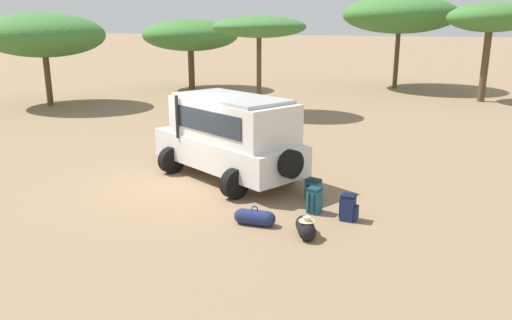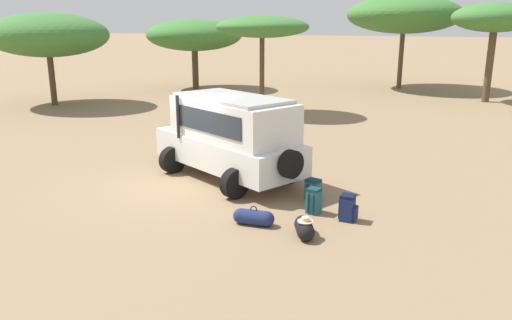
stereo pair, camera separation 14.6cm
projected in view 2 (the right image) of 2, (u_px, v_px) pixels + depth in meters
ground_plane at (183, 184)px, 14.21m from camera, size 320.00×320.00×0.00m
safari_vehicle at (230, 135)px, 14.35m from camera, size 5.35×3.93×2.44m
backpack_beside_front_wheel at (348, 208)px, 11.50m from camera, size 0.43×0.35×0.62m
backpack_cluster_center at (313, 190)px, 12.87m from camera, size 0.44×0.44×0.56m
backpack_near_rear_wheel at (314, 201)px, 11.95m from camera, size 0.36×0.42×0.63m
duffel_bag_low_black_case at (304, 228)px, 10.67m from camera, size 0.58×0.81×0.48m
duffel_bag_soft_canvas at (254, 217)px, 11.29m from camera, size 0.97×0.40×0.45m
acacia_tree_far_left at (47, 35)px, 26.67m from camera, size 6.74×5.95×4.94m
acacia_tree_left_mid at (194, 35)px, 33.40m from camera, size 6.46×6.14×4.64m
acacia_tree_centre_back at (262, 27)px, 24.00m from camera, size 4.59×3.97×4.74m
acacia_tree_right_mid at (404, 15)px, 33.32m from camera, size 7.60×7.62×6.16m
acacia_tree_far_right at (495, 18)px, 27.54m from camera, size 4.64×4.09×5.50m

